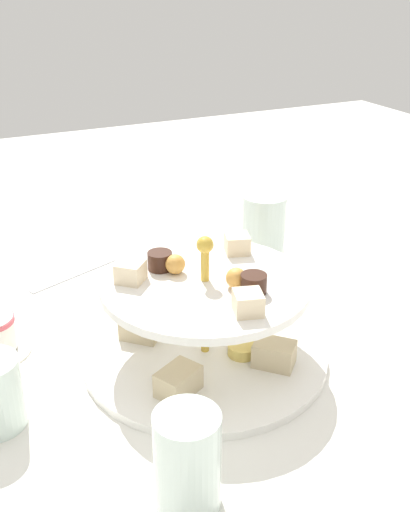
{
  "coord_description": "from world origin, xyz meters",
  "views": [
    {
      "loc": [
        -0.27,
        -0.56,
        0.44
      ],
      "look_at": [
        0.0,
        0.0,
        0.14
      ],
      "focal_mm": 42.36,
      "sensor_mm": 36.0,
      "label": 1
    }
  ],
  "objects_px": {
    "tiered_serving_stand": "(205,324)",
    "water_glass_mid_back": "(187,461)",
    "water_glass_tall_right": "(263,234)",
    "butter_knife_right": "(77,273)"
  },
  "relations": [
    {
      "from": "tiered_serving_stand",
      "to": "water_glass_mid_back",
      "type": "bearing_deg",
      "value": -119.33
    },
    {
      "from": "water_glass_tall_right",
      "to": "butter_knife_right",
      "type": "relative_size",
      "value": 0.75
    },
    {
      "from": "water_glass_tall_right",
      "to": "butter_knife_right",
      "type": "distance_m",
      "value": 0.3
    },
    {
      "from": "tiered_serving_stand",
      "to": "water_glass_mid_back",
      "type": "distance_m",
      "value": 0.23
    },
    {
      "from": "tiered_serving_stand",
      "to": "butter_knife_right",
      "type": "relative_size",
      "value": 1.77
    },
    {
      "from": "tiered_serving_stand",
      "to": "water_glass_mid_back",
      "type": "relative_size",
      "value": 3.02
    },
    {
      "from": "water_glass_tall_right",
      "to": "butter_knife_right",
      "type": "bearing_deg",
      "value": 156.76
    },
    {
      "from": "butter_knife_right",
      "to": "water_glass_mid_back",
      "type": "xyz_separation_m",
      "value": [
        -0.02,
        -0.49,
        0.05
      ]
    },
    {
      "from": "tiered_serving_stand",
      "to": "butter_knife_right",
      "type": "distance_m",
      "value": 0.31
    },
    {
      "from": "tiered_serving_stand",
      "to": "water_glass_tall_right",
      "type": "distance_m",
      "value": 0.25
    }
  ]
}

